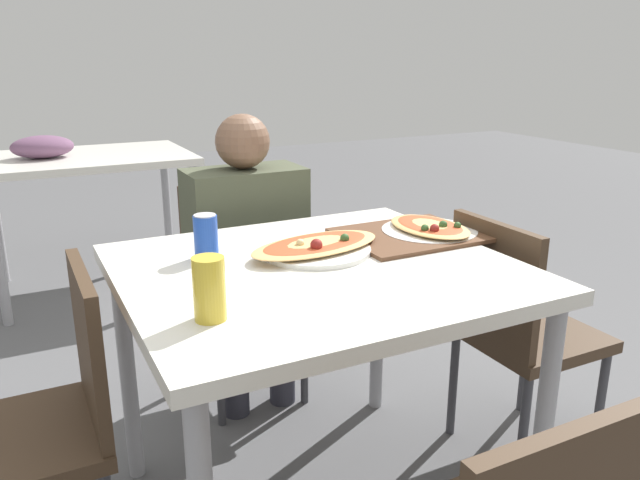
% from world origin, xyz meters
% --- Properties ---
extents(dining_table, '(1.03, 0.93, 0.78)m').
position_xyz_m(dining_table, '(0.00, 0.00, 0.70)').
color(dining_table, silver).
rests_on(dining_table, ground_plane).
extents(chair_far_seated, '(0.40, 0.40, 0.84)m').
position_xyz_m(chair_far_seated, '(0.05, 0.79, 0.48)').
color(chair_far_seated, '#3F2D1E').
rests_on(chair_far_seated, ground_plane).
extents(chair_side_left, '(0.40, 0.40, 0.84)m').
position_xyz_m(chair_side_left, '(-0.71, 0.08, 0.48)').
color(chair_side_left, '#3F2D1E').
rests_on(chair_side_left, ground_plane).
extents(chair_side_right, '(0.40, 0.40, 0.84)m').
position_xyz_m(chair_side_right, '(0.71, -0.04, 0.48)').
color(chair_side_right, '#3F2D1E').
rests_on(chair_side_right, ground_plane).
extents(person_seated, '(0.43, 0.26, 1.12)m').
position_xyz_m(person_seated, '(0.05, 0.68, 0.66)').
color(person_seated, '#2D2D38').
rests_on(person_seated, ground_plane).
extents(pizza_main, '(0.44, 0.31, 0.06)m').
position_xyz_m(pizza_main, '(0.04, 0.10, 0.80)').
color(pizza_main, white).
rests_on(pizza_main, dining_table).
extents(soda_can, '(0.07, 0.07, 0.12)m').
position_xyz_m(soda_can, '(-0.25, 0.19, 0.84)').
color(soda_can, '#1E47B2').
rests_on(soda_can, dining_table).
extents(drink_glass, '(0.07, 0.07, 0.14)m').
position_xyz_m(drink_glass, '(-0.36, -0.21, 0.85)').
color(drink_glass, gold).
rests_on(drink_glass, dining_table).
extents(serving_tray, '(0.41, 0.34, 0.01)m').
position_xyz_m(serving_tray, '(0.37, 0.11, 0.79)').
color(serving_tray, brown).
rests_on(serving_tray, dining_table).
extents(pizza_second, '(0.30, 0.31, 0.05)m').
position_xyz_m(pizza_second, '(0.45, 0.11, 0.80)').
color(pizza_second, white).
rests_on(pizza_second, dining_table).
extents(background_table, '(1.10, 0.80, 0.90)m').
position_xyz_m(background_table, '(-0.35, 2.24, 0.72)').
color(background_table, silver).
rests_on(background_table, ground_plane).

